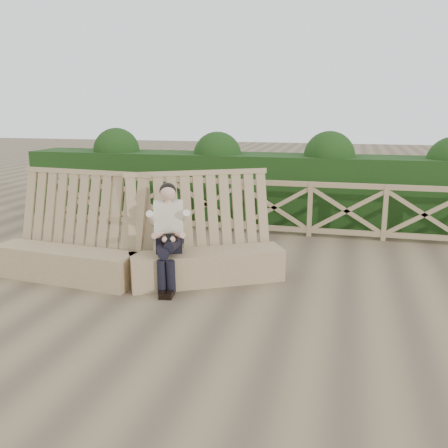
# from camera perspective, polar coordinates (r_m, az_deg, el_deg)

# --- Properties ---
(ground) EXTENTS (60.00, 60.00, 0.00)m
(ground) POSITION_cam_1_polar(r_m,az_deg,el_deg) (6.98, 1.34, -8.07)
(ground) COLOR brown
(ground) RESTS_ON ground
(bench) EXTENTS (4.35, 1.77, 1.61)m
(bench) POSITION_cam_1_polar(r_m,az_deg,el_deg) (7.57, -10.00, -3.31)
(bench) COLOR #866A4C
(bench) RESTS_ON ground
(woman) EXTENTS (0.55, 0.94, 1.49)m
(woman) POSITION_cam_1_polar(r_m,az_deg,el_deg) (7.15, -6.39, -0.88)
(woman) COLOR black
(woman) RESTS_ON ground
(guardrail) EXTENTS (10.10, 0.09, 1.10)m
(guardrail) POSITION_cam_1_polar(r_m,az_deg,el_deg) (10.14, 5.73, 1.91)
(guardrail) COLOR #9C825A
(guardrail) RESTS_ON ground
(hedge) EXTENTS (12.00, 1.20, 1.50)m
(hedge) POSITION_cam_1_polar(r_m,az_deg,el_deg) (11.28, 6.65, 4.06)
(hedge) COLOR black
(hedge) RESTS_ON ground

